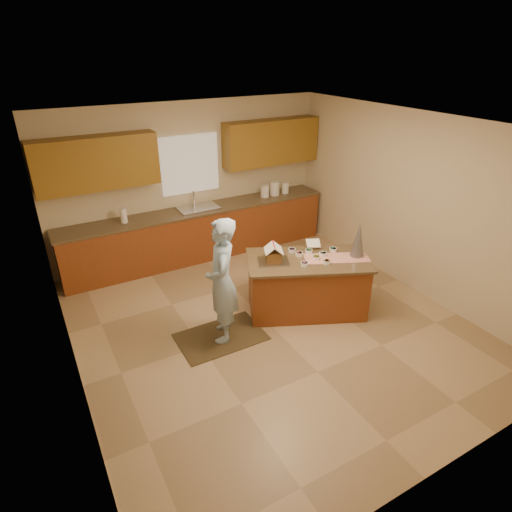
% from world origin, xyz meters
% --- Properties ---
extents(floor, '(5.50, 5.50, 0.00)m').
position_xyz_m(floor, '(0.00, 0.00, 0.00)').
color(floor, tan).
rests_on(floor, ground).
extents(ceiling, '(5.50, 5.50, 0.00)m').
position_xyz_m(ceiling, '(0.00, 0.00, 2.70)').
color(ceiling, silver).
rests_on(ceiling, floor).
extents(wall_back, '(5.50, 5.50, 0.00)m').
position_xyz_m(wall_back, '(0.00, 2.75, 1.35)').
color(wall_back, beige).
rests_on(wall_back, floor).
extents(wall_front, '(5.50, 5.50, 0.00)m').
position_xyz_m(wall_front, '(0.00, -2.75, 1.35)').
color(wall_front, beige).
rests_on(wall_front, floor).
extents(wall_left, '(5.50, 5.50, 0.00)m').
position_xyz_m(wall_left, '(-2.50, 0.00, 1.35)').
color(wall_left, beige).
rests_on(wall_left, floor).
extents(wall_right, '(5.50, 5.50, 0.00)m').
position_xyz_m(wall_right, '(2.50, 0.00, 1.35)').
color(wall_right, beige).
rests_on(wall_right, floor).
extents(stone_accent, '(0.00, 2.50, 2.50)m').
position_xyz_m(stone_accent, '(-2.48, -0.80, 1.25)').
color(stone_accent, gray).
rests_on(stone_accent, wall_left).
extents(window_curtain, '(1.05, 0.03, 1.00)m').
position_xyz_m(window_curtain, '(0.00, 2.72, 1.65)').
color(window_curtain, white).
rests_on(window_curtain, wall_back).
extents(back_counter_base, '(4.80, 0.60, 0.88)m').
position_xyz_m(back_counter_base, '(0.00, 2.45, 0.44)').
color(back_counter_base, brown).
rests_on(back_counter_base, floor).
extents(back_counter_top, '(4.85, 0.63, 0.04)m').
position_xyz_m(back_counter_top, '(0.00, 2.45, 0.90)').
color(back_counter_top, brown).
rests_on(back_counter_top, back_counter_base).
extents(upper_cabinet_left, '(1.85, 0.35, 0.80)m').
position_xyz_m(upper_cabinet_left, '(-1.55, 2.57, 1.90)').
color(upper_cabinet_left, olive).
rests_on(upper_cabinet_left, wall_back).
extents(upper_cabinet_right, '(1.85, 0.35, 0.80)m').
position_xyz_m(upper_cabinet_right, '(1.55, 2.57, 1.90)').
color(upper_cabinet_right, olive).
rests_on(upper_cabinet_right, wall_back).
extents(sink, '(0.70, 0.45, 0.12)m').
position_xyz_m(sink, '(0.00, 2.45, 0.89)').
color(sink, silver).
rests_on(sink, back_counter_top).
extents(faucet, '(0.03, 0.03, 0.28)m').
position_xyz_m(faucet, '(0.00, 2.63, 1.06)').
color(faucet, silver).
rests_on(faucet, back_counter_top).
extents(island_base, '(1.81, 1.41, 0.79)m').
position_xyz_m(island_base, '(0.65, 0.05, 0.40)').
color(island_base, brown).
rests_on(island_base, floor).
extents(island_top, '(1.91, 1.51, 0.04)m').
position_xyz_m(island_top, '(0.65, 0.05, 0.81)').
color(island_top, brown).
rests_on(island_top, island_base).
extents(table_runner, '(0.96, 0.67, 0.01)m').
position_xyz_m(table_runner, '(1.02, -0.12, 0.83)').
color(table_runner, red).
rests_on(table_runner, island_top).
extents(baking_tray, '(0.50, 0.45, 0.02)m').
position_xyz_m(baking_tray, '(0.18, 0.22, 0.84)').
color(baking_tray, silver).
rests_on(baking_tray, island_top).
extents(cookbook, '(0.24, 0.22, 0.08)m').
position_xyz_m(cookbook, '(0.92, 0.31, 0.91)').
color(cookbook, white).
rests_on(cookbook, island_top).
extents(tinsel_tree, '(0.26, 0.26, 0.50)m').
position_xyz_m(tinsel_tree, '(1.31, -0.20, 1.08)').
color(tinsel_tree, '#A5A7B0').
rests_on(tinsel_tree, island_top).
extents(rug, '(1.14, 0.74, 0.01)m').
position_xyz_m(rug, '(-0.72, 0.05, 0.01)').
color(rug, black).
rests_on(rug, floor).
extents(boy, '(0.62, 0.72, 1.68)m').
position_xyz_m(boy, '(-0.67, 0.05, 0.85)').
color(boy, '#9ABCDB').
rests_on(boy, rug).
extents(canister_a, '(0.16, 0.16, 0.22)m').
position_xyz_m(canister_a, '(1.36, 2.45, 1.03)').
color(canister_a, white).
rests_on(canister_a, back_counter_top).
extents(canister_b, '(0.18, 0.18, 0.26)m').
position_xyz_m(canister_b, '(1.57, 2.45, 1.05)').
color(canister_b, white).
rests_on(canister_b, back_counter_top).
extents(canister_c, '(0.14, 0.14, 0.20)m').
position_xyz_m(canister_c, '(1.81, 2.45, 1.02)').
color(canister_c, white).
rests_on(canister_c, back_counter_top).
extents(paper_towel, '(0.11, 0.11, 0.24)m').
position_xyz_m(paper_towel, '(-1.29, 2.45, 1.04)').
color(paper_towel, white).
rests_on(paper_towel, back_counter_top).
extents(gingerbread_house, '(0.33, 0.33, 0.25)m').
position_xyz_m(gingerbread_house, '(0.18, 0.22, 0.95)').
color(gingerbread_house, brown).
rests_on(gingerbread_house, baking_tray).
extents(candy_bowls, '(0.73, 0.65, 0.05)m').
position_xyz_m(candy_bowls, '(0.75, 0.08, 0.85)').
color(candy_bowls, green).
rests_on(candy_bowls, island_top).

